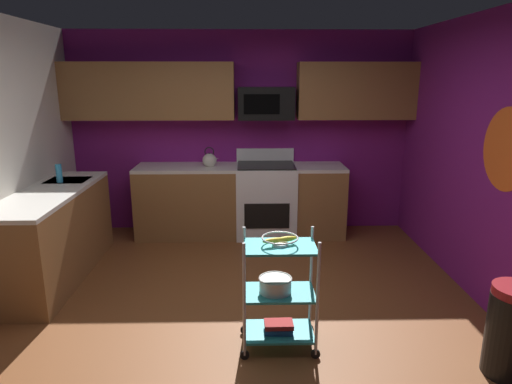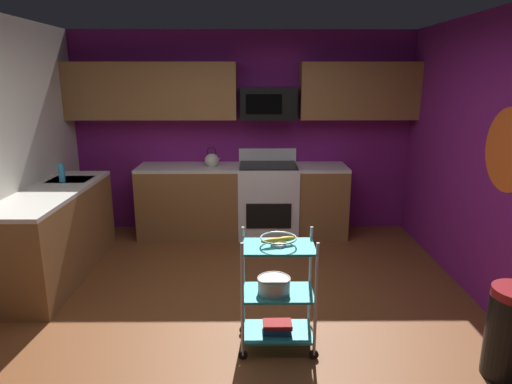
{
  "view_description": "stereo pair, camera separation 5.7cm",
  "coord_description": "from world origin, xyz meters",
  "px_view_note": "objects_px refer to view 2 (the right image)",
  "views": [
    {
      "loc": [
        0.07,
        -3.52,
        2.03
      ],
      "look_at": [
        0.16,
        0.27,
        1.05
      ],
      "focal_mm": 31.43,
      "sensor_mm": 36.0,
      "label": 1
    },
    {
      "loc": [
        0.13,
        -3.52,
        2.03
      ],
      "look_at": [
        0.16,
        0.27,
        1.05
      ],
      "focal_mm": 31.43,
      "sensor_mm": 36.0,
      "label": 2
    }
  ],
  "objects_px": {
    "microwave": "(268,103)",
    "oven_range": "(268,199)",
    "rolling_cart": "(278,293)",
    "fruit_bowl": "(279,240)",
    "kettle": "(212,160)",
    "book_stack": "(277,327)",
    "mixing_bowl_large": "(274,284)",
    "trash_can": "(512,334)",
    "dish_soap_bottle": "(62,173)"
  },
  "relations": [
    {
      "from": "microwave",
      "to": "oven_range",
      "type": "bearing_deg",
      "value": -89.74
    },
    {
      "from": "microwave",
      "to": "rolling_cart",
      "type": "height_order",
      "value": "microwave"
    },
    {
      "from": "fruit_bowl",
      "to": "kettle",
      "type": "bearing_deg",
      "value": 105.53
    },
    {
      "from": "fruit_bowl",
      "to": "book_stack",
      "type": "bearing_deg",
      "value": 0.0
    },
    {
      "from": "mixing_bowl_large",
      "to": "book_stack",
      "type": "bearing_deg",
      "value": 0.0
    },
    {
      "from": "fruit_bowl",
      "to": "trash_can",
      "type": "bearing_deg",
      "value": -13.18
    },
    {
      "from": "rolling_cart",
      "to": "fruit_bowl",
      "type": "bearing_deg",
      "value": 90.0
    },
    {
      "from": "kettle",
      "to": "trash_can",
      "type": "xyz_separation_m",
      "value": [
        2.29,
        -2.92,
        -0.67
      ]
    },
    {
      "from": "rolling_cart",
      "to": "mixing_bowl_large",
      "type": "distance_m",
      "value": 0.07
    },
    {
      "from": "oven_range",
      "to": "trash_can",
      "type": "height_order",
      "value": "oven_range"
    },
    {
      "from": "book_stack",
      "to": "oven_range",
      "type": "bearing_deg",
      "value": 89.77
    },
    {
      "from": "book_stack",
      "to": "trash_can",
      "type": "bearing_deg",
      "value": -13.18
    },
    {
      "from": "microwave",
      "to": "book_stack",
      "type": "relative_size",
      "value": 3.14
    },
    {
      "from": "oven_range",
      "to": "fruit_bowl",
      "type": "height_order",
      "value": "oven_range"
    },
    {
      "from": "rolling_cart",
      "to": "trash_can",
      "type": "xyz_separation_m",
      "value": [
        1.58,
        -0.37,
        -0.12
      ]
    },
    {
      "from": "fruit_bowl",
      "to": "oven_range",
      "type": "bearing_deg",
      "value": 89.77
    },
    {
      "from": "rolling_cart",
      "to": "fruit_bowl",
      "type": "xyz_separation_m",
      "value": [
        0.0,
        0.0,
        0.42
      ]
    },
    {
      "from": "fruit_bowl",
      "to": "book_stack",
      "type": "height_order",
      "value": "fruit_bowl"
    },
    {
      "from": "book_stack",
      "to": "dish_soap_bottle",
      "type": "distance_m",
      "value": 2.94
    },
    {
      "from": "rolling_cart",
      "to": "trash_can",
      "type": "bearing_deg",
      "value": -13.18
    },
    {
      "from": "microwave",
      "to": "book_stack",
      "type": "xyz_separation_m",
      "value": [
        -0.01,
        -2.66,
        -1.54
      ]
    },
    {
      "from": "rolling_cart",
      "to": "dish_soap_bottle",
      "type": "xyz_separation_m",
      "value": [
        -2.25,
        1.67,
        0.57
      ]
    },
    {
      "from": "mixing_bowl_large",
      "to": "kettle",
      "type": "relative_size",
      "value": 0.95
    },
    {
      "from": "mixing_bowl_large",
      "to": "dish_soap_bottle",
      "type": "bearing_deg",
      "value": 143.0
    },
    {
      "from": "kettle",
      "to": "microwave",
      "type": "bearing_deg",
      "value": 8.59
    },
    {
      "from": "dish_soap_bottle",
      "to": "mixing_bowl_large",
      "type": "bearing_deg",
      "value": -37.0
    },
    {
      "from": "rolling_cart",
      "to": "oven_range",
      "type": "bearing_deg",
      "value": 89.77
    },
    {
      "from": "mixing_bowl_large",
      "to": "dish_soap_bottle",
      "type": "height_order",
      "value": "dish_soap_bottle"
    },
    {
      "from": "kettle",
      "to": "trash_can",
      "type": "bearing_deg",
      "value": -51.88
    },
    {
      "from": "oven_range",
      "to": "dish_soap_bottle",
      "type": "bearing_deg",
      "value": -158.81
    },
    {
      "from": "trash_can",
      "to": "oven_range",
      "type": "bearing_deg",
      "value": 118.28
    },
    {
      "from": "dish_soap_bottle",
      "to": "book_stack",
      "type": "bearing_deg",
      "value": -36.63
    },
    {
      "from": "mixing_bowl_large",
      "to": "dish_soap_bottle",
      "type": "distance_m",
      "value": 2.83
    },
    {
      "from": "oven_range",
      "to": "kettle",
      "type": "distance_m",
      "value": 0.89
    },
    {
      "from": "oven_range",
      "to": "kettle",
      "type": "relative_size",
      "value": 4.17
    },
    {
      "from": "oven_range",
      "to": "rolling_cart",
      "type": "distance_m",
      "value": 2.55
    },
    {
      "from": "microwave",
      "to": "fruit_bowl",
      "type": "height_order",
      "value": "microwave"
    },
    {
      "from": "dish_soap_bottle",
      "to": "rolling_cart",
      "type": "bearing_deg",
      "value": -36.63
    },
    {
      "from": "microwave",
      "to": "trash_can",
      "type": "bearing_deg",
      "value": -62.55
    },
    {
      "from": "fruit_bowl",
      "to": "kettle",
      "type": "relative_size",
      "value": 1.03
    },
    {
      "from": "mixing_bowl_large",
      "to": "fruit_bowl",
      "type": "bearing_deg",
      "value": 0.0
    },
    {
      "from": "oven_range",
      "to": "fruit_bowl",
      "type": "bearing_deg",
      "value": -90.23
    },
    {
      "from": "microwave",
      "to": "trash_can",
      "type": "height_order",
      "value": "microwave"
    },
    {
      "from": "fruit_bowl",
      "to": "trash_can",
      "type": "xyz_separation_m",
      "value": [
        1.58,
        -0.37,
        -0.55
      ]
    },
    {
      "from": "kettle",
      "to": "dish_soap_bottle",
      "type": "relative_size",
      "value": 1.32
    },
    {
      "from": "oven_range",
      "to": "dish_soap_bottle",
      "type": "xyz_separation_m",
      "value": [
        -2.26,
        -0.88,
        0.54
      ]
    },
    {
      "from": "oven_range",
      "to": "book_stack",
      "type": "distance_m",
      "value": 2.57
    },
    {
      "from": "dish_soap_bottle",
      "to": "trash_can",
      "type": "xyz_separation_m",
      "value": [
        3.83,
        -2.05,
        -0.69
      ]
    },
    {
      "from": "trash_can",
      "to": "fruit_bowl",
      "type": "bearing_deg",
      "value": 166.82
    },
    {
      "from": "fruit_bowl",
      "to": "dish_soap_bottle",
      "type": "bearing_deg",
      "value": 143.37
    }
  ]
}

